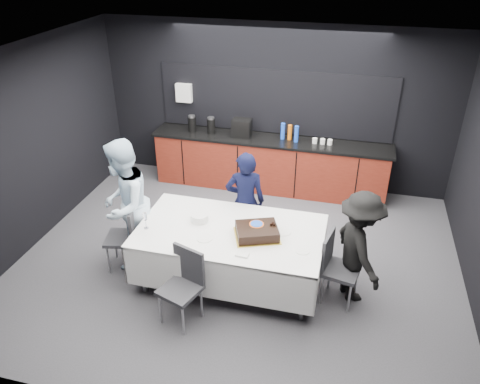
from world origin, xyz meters
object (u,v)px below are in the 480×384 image
Objects in this scene: champagne_flute at (145,217)px; person_center at (245,202)px; plate_stack at (200,218)px; person_right at (359,247)px; cake_assembly at (257,232)px; person_left at (124,205)px; party_table at (230,239)px; chair_left at (127,233)px; chair_right at (335,263)px; chair_near at (184,281)px.

person_center is (1.05, 0.97, -0.19)m from champagne_flute.
person_center is at bearing 55.67° from plate_stack.
person_right is (2.60, 0.30, -0.20)m from champagne_flute.
cake_assembly is 1.81m from person_left.
party_table is at bearing 172.19° from cake_assembly.
chair_left is 2.73m from chair_right.
party_table is 10.36× the size of plate_stack.
champagne_flute is at bearing -173.06° from cake_assembly.
person_right reaches higher than chair_near.
cake_assembly is 2.93× the size of plate_stack.
party_table is at bearing 2.37° from chair_left.
chair_left is 0.38m from person_left.
cake_assembly reaches higher than plate_stack.
person_left is at bearing -177.47° from plate_stack.
chair_right is 2.81m from person_left.
person_left reaches higher than plate_stack.
person_right is (1.57, 0.08, 0.09)m from party_table.
chair_right is 1.54m from person_center.
person_left reaches higher than person_right.
plate_stack is 1.79m from chair_right.
chair_near is (0.09, -0.89, -0.30)m from plate_stack.
plate_stack is at bearing 87.18° from person_left.
person_center reaches higher than cake_assembly.
cake_assembly is at bearing 6.94° from champagne_flute.
cake_assembly is 0.45× the size of person_right.
champagne_flute is at bearing -23.40° from chair_left.
plate_stack is 1.00× the size of champagne_flute.
person_right is at bearing 2.73° from chair_left.
champagne_flute is at bearing 28.56° from person_center.
person_right is (3.03, 0.03, -0.16)m from person_left.
person_left is (-0.05, 0.12, 0.36)m from chair_left.
party_table is at bearing 178.73° from chair_right.
person_right is (1.22, 0.13, -0.11)m from cake_assembly.
champagne_flute is 0.98m from chair_near.
cake_assembly is (0.35, -0.05, 0.21)m from party_table.
chair_near is 2.11m from person_right.
person_center is (0.35, 1.54, 0.22)m from chair_near.
chair_right reaches higher than plate_stack.
party_table is 1.48m from person_left.
cake_assembly is 1.02m from chair_right.
person_right is at bearing 24.39° from chair_near.
champagne_flute is at bearing -175.44° from chair_right.
person_left is (-1.46, 0.06, 0.26)m from party_table.
person_left is (-1.81, 0.11, 0.05)m from cake_assembly.
plate_stack is at bearing 96.00° from chair_near.
person_center is at bearing 39.94° from person_right.
person_left reaches higher than chair_left.
person_left reaches higher than chair_right.
chair_right is at bearing 87.87° from person_right.
chair_left is (-0.97, -0.16, -0.30)m from plate_stack.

